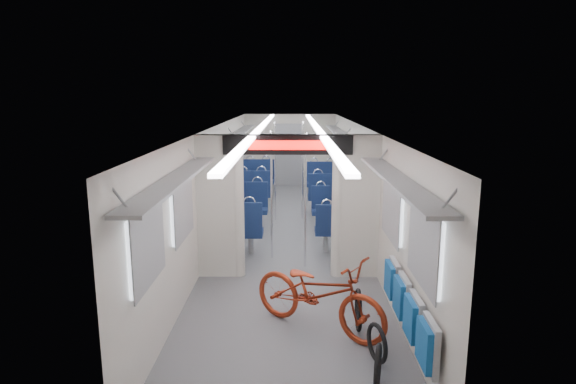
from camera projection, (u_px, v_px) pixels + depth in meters
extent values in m
plane|color=#515456|center=(289.00, 239.00, 9.86)|extent=(12.00, 12.00, 0.00)
cube|color=beige|center=(217.00, 184.00, 9.64)|extent=(0.02, 12.00, 2.30)
cube|color=beige|center=(361.00, 184.00, 9.62)|extent=(0.02, 12.00, 2.30)
cube|color=beige|center=(290.00, 150.00, 15.51)|extent=(2.90, 0.02, 2.30)
cube|color=beige|center=(283.00, 324.00, 3.75)|extent=(2.90, 0.02, 2.30)
cube|color=silver|center=(289.00, 126.00, 9.40)|extent=(2.90, 12.00, 0.02)
cube|color=white|center=(261.00, 128.00, 9.41)|extent=(0.12, 11.40, 0.04)
cube|color=white|center=(317.00, 128.00, 9.40)|extent=(0.12, 11.40, 0.04)
cube|color=beige|center=(218.00, 216.00, 7.71)|extent=(0.65, 0.18, 2.00)
cube|color=beige|center=(358.00, 216.00, 7.69)|extent=(0.65, 0.18, 2.00)
cube|color=beige|center=(288.00, 144.00, 7.47)|extent=(2.90, 0.18, 0.30)
cylinder|color=beige|center=(238.00, 216.00, 7.71)|extent=(0.20, 0.20, 2.00)
cylinder|color=beige|center=(338.00, 216.00, 7.69)|extent=(0.20, 0.20, 2.00)
cube|color=black|center=(288.00, 145.00, 7.36)|extent=(2.00, 0.03, 0.30)
cube|color=#FF0C07|center=(288.00, 145.00, 7.34)|extent=(1.20, 0.02, 0.14)
cube|color=silver|center=(146.00, 246.00, 4.89)|extent=(0.04, 1.00, 0.75)
cube|color=silver|center=(426.00, 246.00, 4.87)|extent=(0.04, 1.00, 0.75)
cube|color=silver|center=(182.00, 209.00, 6.46)|extent=(0.04, 1.00, 0.75)
cube|color=silver|center=(393.00, 209.00, 6.43)|extent=(0.04, 1.00, 0.75)
cube|color=silver|center=(214.00, 176.00, 9.10)|extent=(0.04, 1.00, 0.75)
cube|color=silver|center=(364.00, 176.00, 9.08)|extent=(0.04, 1.00, 0.75)
cube|color=silver|center=(227.00, 162.00, 10.96)|extent=(0.04, 1.00, 0.75)
cube|color=silver|center=(351.00, 162.00, 10.94)|extent=(0.04, 1.00, 0.75)
cube|color=silver|center=(236.00, 152.00, 12.83)|extent=(0.04, 1.00, 0.75)
cube|color=silver|center=(343.00, 152.00, 12.80)|extent=(0.04, 1.00, 0.75)
cube|color=silver|center=(243.00, 145.00, 14.59)|extent=(0.04, 1.00, 0.75)
cube|color=silver|center=(337.00, 145.00, 14.57)|extent=(0.04, 1.00, 0.75)
cube|color=gray|center=(177.00, 179.00, 5.56)|extent=(0.30, 3.60, 0.04)
cube|color=gray|center=(396.00, 179.00, 5.54)|extent=(0.30, 3.60, 0.04)
cube|color=gray|center=(236.00, 136.00, 11.44)|extent=(0.30, 7.60, 0.04)
cube|color=gray|center=(343.00, 136.00, 11.42)|extent=(0.30, 7.60, 0.04)
cube|color=gray|center=(290.00, 155.00, 15.48)|extent=(0.90, 0.05, 2.00)
imported|color=maroon|center=(319.00, 293.00, 5.96)|extent=(1.91, 1.62, 0.99)
cube|color=gray|center=(430.00, 345.00, 4.55)|extent=(0.06, 0.44, 0.49)
cube|color=navy|center=(424.00, 345.00, 4.55)|extent=(0.06, 0.40, 0.42)
cube|color=gray|center=(416.00, 319.00, 5.09)|extent=(0.06, 0.44, 0.49)
cube|color=navy|center=(410.00, 319.00, 5.09)|extent=(0.06, 0.40, 0.42)
cube|color=gray|center=(404.00, 297.00, 5.63)|extent=(0.06, 0.44, 0.49)
cube|color=navy|center=(399.00, 297.00, 5.63)|extent=(0.06, 0.40, 0.42)
cube|color=gray|center=(394.00, 279.00, 6.17)|extent=(0.06, 0.44, 0.49)
cube|color=navy|center=(389.00, 279.00, 6.17)|extent=(0.06, 0.40, 0.42)
torus|color=black|center=(378.00, 369.00, 4.81)|extent=(0.17, 0.47, 0.47)
torus|color=black|center=(377.00, 345.00, 5.29)|extent=(0.18, 0.45, 0.45)
torus|color=black|center=(358.00, 312.00, 6.01)|extent=(0.07, 0.54, 0.54)
cube|color=#0E1C40|center=(251.00, 233.00, 8.89)|extent=(0.46, 0.43, 0.10)
cylinder|color=gray|center=(251.00, 244.00, 8.93)|extent=(0.10, 0.10, 0.35)
cube|color=#0E1C40|center=(249.00, 218.00, 8.65)|extent=(0.46, 0.08, 0.56)
torus|color=silver|center=(249.00, 203.00, 8.60)|extent=(0.23, 0.03, 0.23)
cube|color=#0E1C40|center=(257.00, 211.00, 10.59)|extent=(0.46, 0.43, 0.10)
cylinder|color=gray|center=(257.00, 220.00, 10.63)|extent=(0.10, 0.10, 0.35)
cube|color=#0E1C40|center=(258.00, 194.00, 10.69)|extent=(0.46, 0.08, 0.56)
torus|color=silver|center=(257.00, 182.00, 10.64)|extent=(0.23, 0.03, 0.23)
cube|color=#0E1C40|center=(225.00, 233.00, 8.89)|extent=(0.46, 0.43, 0.10)
cylinder|color=gray|center=(226.00, 244.00, 8.94)|extent=(0.10, 0.10, 0.35)
cube|color=#0E1C40|center=(223.00, 218.00, 8.66)|extent=(0.46, 0.08, 0.56)
torus|color=silver|center=(223.00, 203.00, 8.60)|extent=(0.23, 0.03, 0.23)
cube|color=#0E1C40|center=(236.00, 211.00, 10.59)|extent=(0.46, 0.43, 0.10)
cylinder|color=gray|center=(236.00, 220.00, 10.64)|extent=(0.10, 0.10, 0.35)
cube|color=#0E1C40|center=(236.00, 194.00, 10.70)|extent=(0.46, 0.08, 0.56)
torus|color=silver|center=(236.00, 182.00, 10.64)|extent=(0.23, 0.03, 0.23)
cube|color=#0E1C40|center=(326.00, 231.00, 8.99)|extent=(0.41, 0.38, 0.10)
cylinder|color=gray|center=(326.00, 243.00, 9.03)|extent=(0.10, 0.10, 0.35)
cube|color=#0E1C40|center=(327.00, 218.00, 8.78)|extent=(0.41, 0.07, 0.50)
torus|color=silver|center=(327.00, 205.00, 8.73)|extent=(0.21, 0.03, 0.21)
cube|color=#0E1C40|center=(321.00, 212.00, 10.49)|extent=(0.41, 0.38, 0.10)
cylinder|color=gray|center=(321.00, 222.00, 10.54)|extent=(0.10, 0.10, 0.35)
cube|color=#0E1C40|center=(321.00, 197.00, 10.58)|extent=(0.41, 0.07, 0.50)
torus|color=silver|center=(321.00, 186.00, 10.53)|extent=(0.21, 0.03, 0.21)
cube|color=#0E1C40|center=(351.00, 231.00, 8.99)|extent=(0.41, 0.38, 0.10)
cylinder|color=gray|center=(351.00, 243.00, 9.03)|extent=(0.10, 0.10, 0.35)
cube|color=#0E1C40|center=(352.00, 218.00, 8.78)|extent=(0.41, 0.07, 0.50)
torus|color=silver|center=(353.00, 205.00, 8.73)|extent=(0.21, 0.03, 0.21)
cube|color=#0E1C40|center=(342.00, 212.00, 10.49)|extent=(0.41, 0.38, 0.10)
cylinder|color=gray|center=(342.00, 222.00, 10.53)|extent=(0.10, 0.10, 0.35)
cube|color=#0E1C40|center=(342.00, 197.00, 10.58)|extent=(0.41, 0.07, 0.50)
torus|color=silver|center=(342.00, 186.00, 10.53)|extent=(0.21, 0.03, 0.21)
cube|color=#0E1C40|center=(262.00, 194.00, 12.33)|extent=(0.48, 0.45, 0.10)
cylinder|color=gray|center=(262.00, 203.00, 12.38)|extent=(0.10, 0.10, 0.35)
cube|color=#0E1C40|center=(262.00, 182.00, 12.09)|extent=(0.48, 0.09, 0.59)
torus|color=silver|center=(261.00, 171.00, 12.03)|extent=(0.24, 0.03, 0.24)
cube|color=#0E1C40|center=(266.00, 182.00, 14.10)|extent=(0.48, 0.45, 0.10)
cylinder|color=gray|center=(266.00, 189.00, 14.15)|extent=(0.10, 0.10, 0.35)
cube|color=#0E1C40|center=(266.00, 169.00, 14.21)|extent=(0.48, 0.09, 0.59)
torus|color=silver|center=(266.00, 159.00, 14.16)|extent=(0.24, 0.03, 0.24)
cube|color=#0E1C40|center=(244.00, 194.00, 12.34)|extent=(0.48, 0.45, 0.10)
cylinder|color=gray|center=(244.00, 203.00, 12.38)|extent=(0.10, 0.10, 0.35)
cube|color=#0E1C40|center=(243.00, 182.00, 12.09)|extent=(0.48, 0.09, 0.59)
torus|color=silver|center=(243.00, 171.00, 12.03)|extent=(0.24, 0.03, 0.24)
cube|color=#0E1C40|center=(250.00, 182.00, 14.11)|extent=(0.48, 0.45, 0.10)
cylinder|color=gray|center=(250.00, 189.00, 14.15)|extent=(0.10, 0.10, 0.35)
cube|color=#0E1C40|center=(250.00, 169.00, 14.22)|extent=(0.48, 0.09, 0.59)
torus|color=silver|center=(250.00, 159.00, 14.16)|extent=(0.24, 0.03, 0.24)
cube|color=#0E1C40|center=(317.00, 197.00, 11.97)|extent=(0.47, 0.44, 0.10)
cylinder|color=gray|center=(317.00, 206.00, 12.01)|extent=(0.10, 0.10, 0.35)
cube|color=#0E1C40|center=(318.00, 185.00, 11.73)|extent=(0.47, 0.08, 0.57)
torus|color=silver|center=(318.00, 174.00, 11.67)|extent=(0.24, 0.03, 0.24)
cube|color=#0E1C40|center=(314.00, 184.00, 13.71)|extent=(0.47, 0.44, 0.10)
cylinder|color=gray|center=(314.00, 192.00, 13.75)|extent=(0.10, 0.10, 0.35)
cube|color=#0E1C40|center=(314.00, 172.00, 13.81)|extent=(0.47, 0.08, 0.57)
torus|color=silver|center=(314.00, 162.00, 13.76)|extent=(0.24, 0.03, 0.24)
cube|color=#0E1C40|center=(336.00, 197.00, 11.97)|extent=(0.47, 0.44, 0.10)
cylinder|color=gray|center=(336.00, 206.00, 12.01)|extent=(0.10, 0.10, 0.35)
cube|color=#0E1C40|center=(337.00, 185.00, 11.73)|extent=(0.47, 0.08, 0.57)
torus|color=silver|center=(337.00, 174.00, 11.67)|extent=(0.24, 0.03, 0.24)
cube|color=#0E1C40|center=(331.00, 184.00, 13.70)|extent=(0.47, 0.44, 0.10)
cylinder|color=gray|center=(330.00, 192.00, 13.75)|extent=(0.10, 0.10, 0.35)
cube|color=#0E1C40|center=(330.00, 172.00, 13.81)|extent=(0.47, 0.08, 0.57)
torus|color=silver|center=(331.00, 162.00, 13.75)|extent=(0.24, 0.03, 0.24)
cylinder|color=silver|center=(272.00, 196.00, 8.51)|extent=(0.04, 0.04, 2.30)
cylinder|color=silver|center=(305.00, 201.00, 8.07)|extent=(0.04, 0.04, 2.30)
cylinder|color=silver|center=(275.00, 172.00, 11.15)|extent=(0.04, 0.04, 2.30)
cylinder|color=silver|center=(302.00, 171.00, 11.28)|extent=(0.04, 0.04, 2.30)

